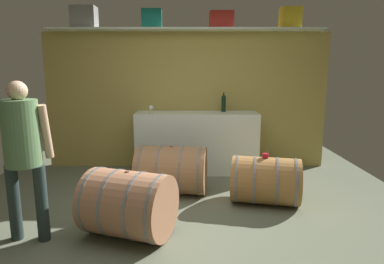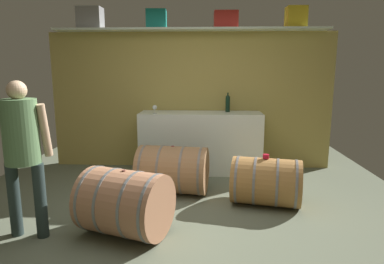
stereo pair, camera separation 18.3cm
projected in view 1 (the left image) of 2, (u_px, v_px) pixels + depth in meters
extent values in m
cube|color=#626A55|center=(184.00, 206.00, 4.04)|extent=(5.76, 7.71, 0.02)
cube|color=tan|center=(186.00, 101.00, 5.50)|extent=(4.56, 0.10, 2.20)
cube|color=silver|center=(186.00, 30.00, 5.14)|extent=(4.20, 0.40, 0.03)
cube|color=gray|center=(84.00, 17.00, 5.11)|extent=(0.37, 0.27, 0.33)
cube|color=#168178|center=(152.00, 19.00, 5.12)|extent=(0.32, 0.29, 0.28)
cube|color=red|center=(221.00, 20.00, 5.12)|extent=(0.36, 0.29, 0.25)
cube|color=yellow|center=(290.00, 18.00, 5.11)|extent=(0.30, 0.25, 0.31)
cube|color=white|center=(197.00, 142.00, 5.29)|extent=(1.89, 0.55, 0.95)
cylinder|color=black|center=(223.00, 105.00, 5.28)|extent=(0.07, 0.07, 0.22)
sphere|color=black|center=(224.00, 97.00, 5.26)|extent=(0.07, 0.07, 0.07)
cylinder|color=black|center=(224.00, 95.00, 5.25)|extent=(0.02, 0.02, 0.06)
cylinder|color=white|center=(151.00, 114.00, 5.05)|extent=(0.07, 0.07, 0.00)
cylinder|color=white|center=(151.00, 111.00, 5.04)|extent=(0.01, 0.01, 0.06)
sphere|color=white|center=(151.00, 108.00, 5.03)|extent=(0.07, 0.07, 0.07)
sphere|color=maroon|center=(151.00, 108.00, 5.04)|extent=(0.04, 0.04, 0.04)
cylinder|color=#A5733C|center=(265.00, 180.00, 4.05)|extent=(0.91, 0.72, 0.57)
cylinder|color=slate|center=(237.00, 179.00, 4.12)|extent=(0.15, 0.57, 0.58)
cylinder|color=slate|center=(255.00, 180.00, 4.07)|extent=(0.15, 0.57, 0.58)
cylinder|color=slate|center=(276.00, 181.00, 4.02)|extent=(0.15, 0.57, 0.58)
cylinder|color=slate|center=(294.00, 182.00, 3.98)|extent=(0.15, 0.57, 0.58)
cylinder|color=#8C4C54|center=(266.00, 157.00, 3.99)|extent=(0.04, 0.04, 0.01)
cylinder|color=#A87151|center=(128.00, 204.00, 3.25)|extent=(0.98, 0.87, 0.64)
cylinder|color=slate|center=(98.00, 199.00, 3.36)|extent=(0.24, 0.63, 0.66)
cylinder|color=slate|center=(117.00, 202.00, 3.29)|extent=(0.24, 0.63, 0.66)
cylinder|color=slate|center=(140.00, 206.00, 3.21)|extent=(0.24, 0.63, 0.66)
cylinder|color=slate|center=(160.00, 209.00, 3.14)|extent=(0.24, 0.63, 0.66)
cylinder|color=brown|center=(127.00, 172.00, 3.19)|extent=(0.04, 0.04, 0.01)
cylinder|color=#A1744C|center=(172.00, 170.00, 4.39)|extent=(0.96, 0.72, 0.62)
cylinder|color=slate|center=(144.00, 169.00, 4.43)|extent=(0.11, 0.63, 0.63)
cylinder|color=slate|center=(161.00, 169.00, 4.40)|extent=(0.11, 0.63, 0.63)
cylinder|color=slate|center=(182.00, 170.00, 4.37)|extent=(0.11, 0.63, 0.63)
cylinder|color=slate|center=(200.00, 171.00, 4.34)|extent=(0.11, 0.63, 0.63)
cylinder|color=#984645|center=(171.00, 146.00, 4.33)|extent=(0.04, 0.04, 0.01)
cylinder|color=red|center=(265.00, 155.00, 3.99)|extent=(0.07, 0.07, 0.05)
cylinder|color=#263431|center=(42.00, 204.00, 3.15)|extent=(0.11, 0.11, 0.74)
cylinder|color=#263431|center=(14.00, 203.00, 3.17)|extent=(0.11, 0.11, 0.74)
cylinder|color=#55784C|center=(21.00, 133.00, 3.03)|extent=(0.32, 0.32, 0.61)
sphere|color=#D3AB86|center=(17.00, 91.00, 2.96)|extent=(0.18, 0.18, 0.18)
cylinder|color=#D3AB86|center=(46.00, 132.00, 3.11)|extent=(0.09, 0.16, 0.52)
cylinder|color=#D3AB86|center=(8.00, 131.00, 3.14)|extent=(0.10, 0.27, 0.51)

